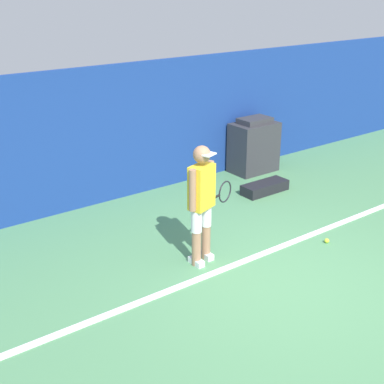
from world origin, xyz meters
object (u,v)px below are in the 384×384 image
at_px(tennis_player, 202,199).
at_px(covered_chair, 254,146).
at_px(tennis_ball, 327,241).
at_px(equipment_bag, 265,187).

relative_size(tennis_player, covered_chair, 1.51).
xyz_separation_m(tennis_ball, covered_chair, (1.23, 2.86, 0.47)).
distance_m(tennis_player, tennis_ball, 2.02).
bearing_deg(covered_chair, tennis_ball, -113.30).
xyz_separation_m(tennis_player, tennis_ball, (1.72, -0.65, -0.84)).
height_order(tennis_player, covered_chair, tennis_player).
bearing_deg(tennis_player, equipment_bag, 9.95).
distance_m(tennis_player, equipment_bag, 2.79).
distance_m(tennis_ball, equipment_bag, 2.02).
bearing_deg(tennis_ball, tennis_player, 159.31).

